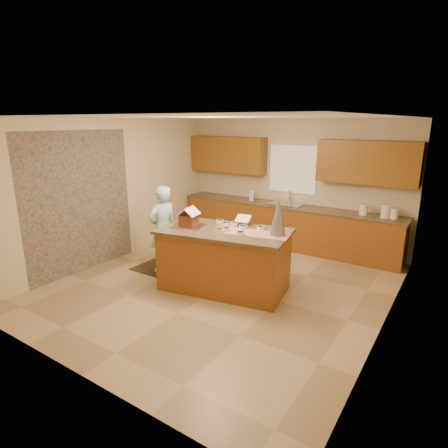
{
  "coord_description": "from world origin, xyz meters",
  "views": [
    {
      "loc": [
        3.19,
        -4.79,
        2.65
      ],
      "look_at": [
        -0.1,
        0.2,
        1.0
      ],
      "focal_mm": 30.02,
      "sensor_mm": 36.0,
      "label": 1
    }
  ],
  "objects_px": {
    "island_base": "(224,261)",
    "boy": "(163,229)",
    "gingerbread_house": "(189,218)",
    "tinsel_tree": "(278,216)"
  },
  "relations": [
    {
      "from": "tinsel_tree",
      "to": "boy",
      "type": "bearing_deg",
      "value": -175.36
    },
    {
      "from": "island_base",
      "to": "gingerbread_house",
      "type": "xyz_separation_m",
      "value": [
        -0.58,
        -0.16,
        0.66
      ]
    },
    {
      "from": "island_base",
      "to": "gingerbread_house",
      "type": "bearing_deg",
      "value": -174.81
    },
    {
      "from": "island_base",
      "to": "boy",
      "type": "relative_size",
      "value": 1.25
    },
    {
      "from": "island_base",
      "to": "boy",
      "type": "xyz_separation_m",
      "value": [
        -1.33,
        0.03,
        0.31
      ]
    },
    {
      "from": "boy",
      "to": "gingerbread_house",
      "type": "bearing_deg",
      "value": 89.21
    },
    {
      "from": "island_base",
      "to": "boy",
      "type": "distance_m",
      "value": 1.37
    },
    {
      "from": "boy",
      "to": "gingerbread_house",
      "type": "relative_size",
      "value": 4.42
    },
    {
      "from": "tinsel_tree",
      "to": "gingerbread_house",
      "type": "distance_m",
      "value": 1.45
    },
    {
      "from": "island_base",
      "to": "gingerbread_house",
      "type": "height_order",
      "value": "gingerbread_house"
    }
  ]
}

